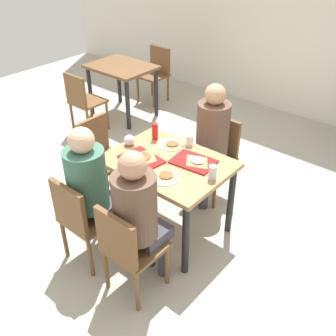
% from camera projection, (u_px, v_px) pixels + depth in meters
% --- Properties ---
extents(ground_plane, '(10.00, 10.00, 0.02)m').
position_uv_depth(ground_plane, '(168.00, 227.00, 3.74)').
color(ground_plane, '#B2AD9E').
extents(back_wall, '(10.00, 0.10, 2.80)m').
position_uv_depth(back_wall, '(327.00, 18.00, 5.01)').
color(back_wall, silver).
rests_on(back_wall, ground_plane).
extents(main_table, '(1.05, 0.79, 0.75)m').
position_uv_depth(main_table, '(168.00, 171.00, 3.38)').
color(main_table, '#9E7247').
rests_on(main_table, ground_plane).
extents(chair_near_left, '(0.40, 0.40, 0.84)m').
position_uv_depth(chair_near_left, '(81.00, 217.00, 3.11)').
color(chair_near_left, brown).
rests_on(chair_near_left, ground_plane).
extents(chair_near_right, '(0.40, 0.40, 0.84)m').
position_uv_depth(chair_near_right, '(127.00, 247.00, 2.83)').
color(chair_near_right, brown).
rests_on(chair_near_right, ground_plane).
extents(chair_far_side, '(0.40, 0.40, 0.84)m').
position_uv_depth(chair_far_side, '(217.00, 152.00, 3.96)').
color(chair_far_side, brown).
rests_on(chair_far_side, ground_plane).
extents(chair_left_end, '(0.40, 0.40, 0.84)m').
position_uv_depth(chair_left_end, '(100.00, 152.00, 3.96)').
color(chair_left_end, brown).
rests_on(chair_left_end, ground_plane).
extents(person_in_red, '(0.32, 0.42, 1.25)m').
position_uv_depth(person_in_red, '(91.00, 184.00, 3.07)').
color(person_in_red, '#383842').
rests_on(person_in_red, ground_plane).
extents(person_in_brown_jacket, '(0.32, 0.42, 1.25)m').
position_uv_depth(person_in_brown_jacket, '(139.00, 211.00, 2.78)').
color(person_in_brown_jacket, '#383842').
rests_on(person_in_brown_jacket, ground_plane).
extents(person_far_side, '(0.32, 0.42, 1.25)m').
position_uv_depth(person_far_side, '(210.00, 136.00, 3.74)').
color(person_far_side, '#383842').
rests_on(person_far_side, ground_plane).
extents(tray_red_near, '(0.39, 0.31, 0.02)m').
position_uv_depth(tray_red_near, '(141.00, 159.00, 3.33)').
color(tray_red_near, '#B21414').
rests_on(tray_red_near, main_table).
extents(tray_red_far, '(0.39, 0.30, 0.02)m').
position_uv_depth(tray_red_far, '(193.00, 162.00, 3.29)').
color(tray_red_far, '#B21414').
rests_on(tray_red_far, main_table).
extents(paper_plate_center, '(0.22, 0.22, 0.01)m').
position_uv_depth(paper_plate_center, '(170.00, 145.00, 3.54)').
color(paper_plate_center, white).
rests_on(paper_plate_center, main_table).
extents(paper_plate_near_edge, '(0.22, 0.22, 0.01)m').
position_uv_depth(paper_plate_near_edge, '(166.00, 178.00, 3.10)').
color(paper_plate_near_edge, white).
rests_on(paper_plate_near_edge, main_table).
extents(pizza_slice_a, '(0.25, 0.28, 0.02)m').
position_uv_depth(pizza_slice_a, '(143.00, 157.00, 3.32)').
color(pizza_slice_a, tan).
rests_on(pizza_slice_a, tray_red_near).
extents(pizza_slice_b, '(0.23, 0.21, 0.02)m').
position_uv_depth(pizza_slice_b, '(197.00, 161.00, 3.28)').
color(pizza_slice_b, tan).
rests_on(pizza_slice_b, tray_red_far).
extents(pizza_slice_c, '(0.22, 0.22, 0.02)m').
position_uv_depth(pizza_slice_c, '(173.00, 144.00, 3.53)').
color(pizza_slice_c, tan).
rests_on(pizza_slice_c, paper_plate_center).
extents(pizza_slice_d, '(0.23, 0.23, 0.02)m').
position_uv_depth(pizza_slice_d, '(166.00, 175.00, 3.10)').
color(pizza_slice_d, '#DBAD60').
rests_on(pizza_slice_d, paper_plate_near_edge).
extents(plastic_cup_a, '(0.07, 0.07, 0.10)m').
position_uv_depth(plastic_cup_a, '(189.00, 140.00, 3.52)').
color(plastic_cup_a, white).
rests_on(plastic_cup_a, main_table).
extents(plastic_cup_b, '(0.07, 0.07, 0.10)m').
position_uv_depth(plastic_cup_b, '(143.00, 174.00, 3.07)').
color(plastic_cup_b, white).
rests_on(plastic_cup_b, main_table).
extents(soda_can, '(0.07, 0.07, 0.12)m').
position_uv_depth(soda_can, '(213.00, 173.00, 3.06)').
color(soda_can, '#B7BCC6').
rests_on(soda_can, main_table).
extents(condiment_bottle, '(0.06, 0.06, 0.16)m').
position_uv_depth(condiment_bottle, '(155.00, 131.00, 3.60)').
color(condiment_bottle, red).
rests_on(condiment_bottle, main_table).
extents(foil_bundle, '(0.10, 0.10, 0.10)m').
position_uv_depth(foil_bundle, '(129.00, 140.00, 3.52)').
color(foil_bundle, silver).
rests_on(foil_bundle, main_table).
extents(background_table, '(0.90, 0.70, 0.75)m').
position_uv_depth(background_table, '(122.00, 74.00, 5.50)').
color(background_table, brown).
rests_on(background_table, ground_plane).
extents(background_chair_near, '(0.40, 0.40, 0.84)m').
position_uv_depth(background_chair_near, '(82.00, 99.00, 5.10)').
color(background_chair_near, brown).
rests_on(background_chair_near, ground_plane).
extents(background_chair_far, '(0.40, 0.40, 0.84)m').
position_uv_depth(background_chair_far, '(156.00, 70.00, 6.04)').
color(background_chair_far, brown).
rests_on(background_chair_far, ground_plane).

